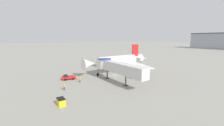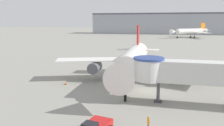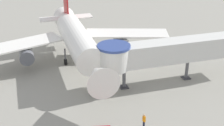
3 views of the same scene
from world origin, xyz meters
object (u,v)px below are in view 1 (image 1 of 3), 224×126
at_px(traffic_cone_near_nose, 76,78).
at_px(ground_crew_wing_walker, 64,86).
at_px(traffic_cone_port_wing, 97,67).
at_px(pushback_tug_red, 68,77).
at_px(ground_crew_marshaller, 80,79).
at_px(main_airplane, 118,61).
at_px(jet_bridge, 117,67).
at_px(service_container_yellow, 61,102).

bearing_deg(traffic_cone_near_nose, ground_crew_wing_walker, -38.84).
xyz_separation_m(traffic_cone_port_wing, ground_crew_wing_walker, (18.80, -19.73, 0.63)).
bearing_deg(pushback_tug_red, traffic_cone_port_wing, 134.84).
bearing_deg(ground_crew_marshaller, main_airplane, 3.13).
xyz_separation_m(pushback_tug_red, traffic_cone_port_wing, (-9.85, 15.55, -0.33)).
relative_size(jet_bridge, traffic_cone_near_nose, 28.99).
bearing_deg(traffic_cone_near_nose, jet_bridge, 40.52).
bearing_deg(main_airplane, service_container_yellow, -59.02).
bearing_deg(ground_crew_marshaller, service_container_yellow, -135.81).
distance_m(traffic_cone_port_wing, ground_crew_marshaller, 20.49).
distance_m(main_airplane, pushback_tug_red, 18.62).
height_order(main_airplane, ground_crew_marshaller, main_airplane).
relative_size(ground_crew_marshaller, ground_crew_wing_walker, 1.03).
bearing_deg(main_airplane, traffic_cone_port_wing, -166.84).
bearing_deg(pushback_tug_red, service_container_yellow, -11.05).
xyz_separation_m(ground_crew_marshaller, ground_crew_wing_walker, (3.84, -5.75, -0.03)).
relative_size(service_container_yellow, ground_crew_marshaller, 1.18).
bearing_deg(traffic_cone_port_wing, main_airplane, 13.00).
relative_size(jet_bridge, service_container_yellow, 9.51).
relative_size(pushback_tug_red, service_container_yellow, 2.17).
xyz_separation_m(pushback_tug_red, traffic_cone_near_nose, (1.26, 2.01, -0.36)).
distance_m(pushback_tug_red, ground_crew_marshaller, 5.35).
height_order(traffic_cone_port_wing, ground_crew_wing_walker, ground_crew_wing_walker).
bearing_deg(traffic_cone_port_wing, traffic_cone_near_nose, -50.62).
distance_m(service_container_yellow, traffic_cone_port_wing, 35.19).
height_order(main_airplane, pushback_tug_red, main_airplane).
bearing_deg(traffic_cone_port_wing, service_container_yellow, -40.58).
bearing_deg(traffic_cone_port_wing, ground_crew_wing_walker, -46.38).
relative_size(service_container_yellow, ground_crew_wing_walker, 1.21).
relative_size(pushback_tug_red, ground_crew_marshaller, 2.55).
relative_size(main_airplane, jet_bridge, 1.53).
distance_m(main_airplane, traffic_cone_port_wing, 12.43).
bearing_deg(pushback_tug_red, traffic_cone_near_nose, 70.41).
height_order(jet_bridge, ground_crew_marshaller, jet_bridge).
bearing_deg(main_airplane, ground_crew_marshaller, -78.04).
bearing_deg(jet_bridge, ground_crew_marshaller, -122.78).
distance_m(pushback_tug_red, ground_crew_wing_walker, 9.88).
xyz_separation_m(pushback_tug_red, ground_crew_wing_walker, (8.94, -4.18, 0.30)).
relative_size(service_container_yellow, traffic_cone_near_nose, 3.05).
distance_m(jet_bridge, ground_crew_marshaller, 11.03).
distance_m(jet_bridge, traffic_cone_port_wing, 21.83).
xyz_separation_m(service_container_yellow, traffic_cone_port_wing, (-26.72, 22.89, -0.34)).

